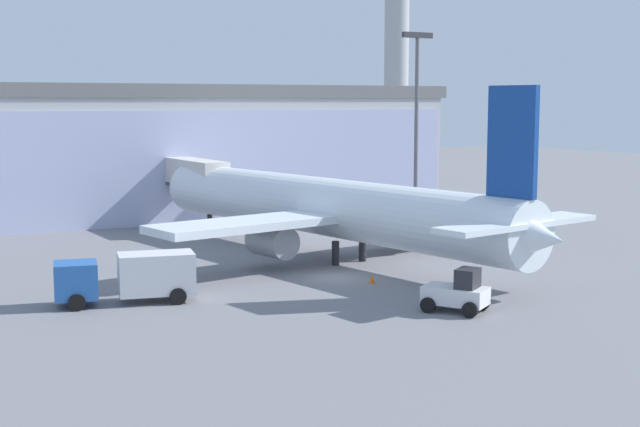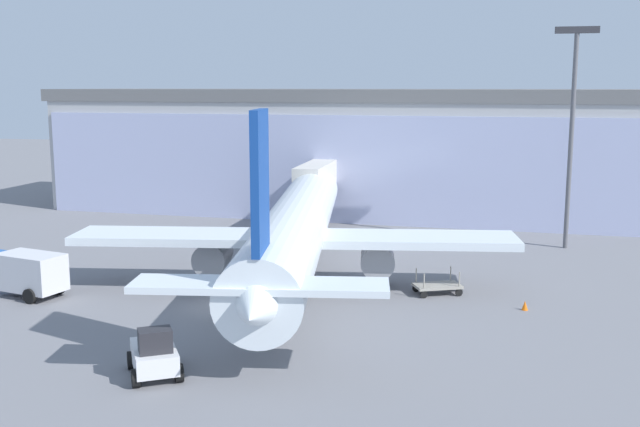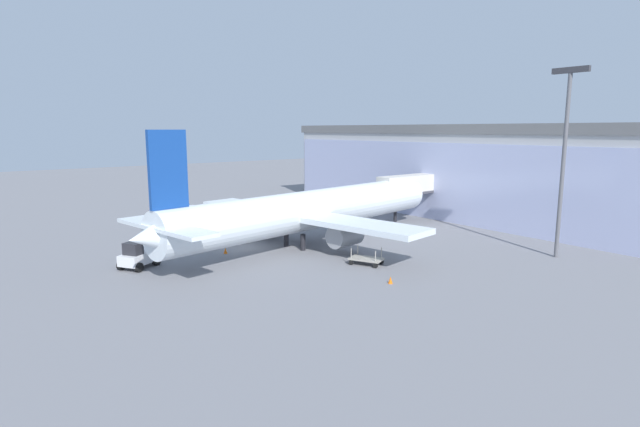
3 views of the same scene
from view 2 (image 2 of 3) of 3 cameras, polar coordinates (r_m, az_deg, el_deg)
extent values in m
plane|color=slate|center=(44.12, -7.34, -6.92)|extent=(240.00, 240.00, 0.00)
cube|color=#B1B1B1|center=(76.43, 1.52, 4.41)|extent=(57.46, 16.96, 11.04)
cube|color=#AFB6DA|center=(69.07, 0.08, 3.39)|extent=(55.82, 2.19, 9.94)
cube|color=slate|center=(76.11, 1.54, 9.01)|extent=(58.61, 17.29, 1.20)
cube|color=beige|center=(66.92, 0.05, 2.97)|extent=(2.43, 12.94, 2.40)
cube|color=#3F3F47|center=(67.05, 0.05, 2.08)|extent=(2.47, 12.94, 0.30)
cylinder|color=#4C4C51|center=(72.02, 0.82, 1.07)|extent=(0.70, 0.70, 3.51)
cylinder|color=#59595E|center=(60.76, 18.57, 5.11)|extent=(0.36, 0.36, 16.45)
cube|color=#333338|center=(60.75, 19.01, 13.09)|extent=(3.20, 0.40, 0.50)
cylinder|color=white|center=(48.40, -1.81, -1.00)|extent=(9.45, 35.62, 3.95)
cone|color=white|center=(65.84, -0.37, 1.86)|extent=(4.37, 3.58, 3.95)
cone|color=white|center=(31.29, -4.86, -7.02)|extent=(4.14, 4.51, 3.56)
cube|color=white|center=(46.75, -2.01, -1.88)|extent=(27.92, 8.47, 0.50)
cube|color=white|center=(32.08, -4.61, -5.49)|extent=(11.24, 4.09, 0.30)
cube|color=navy|center=(31.70, -4.59, 2.45)|extent=(0.86, 3.22, 6.05)
cylinder|color=gray|center=(48.30, -8.16, -3.23)|extent=(2.58, 3.49, 2.10)
cylinder|color=gray|center=(47.32, 4.40, -3.43)|extent=(2.58, 3.49, 2.10)
cylinder|color=black|center=(46.45, -3.57, -4.98)|extent=(0.50, 0.50, 1.60)
cylinder|color=black|center=(46.22, -0.64, -5.04)|extent=(0.50, 0.50, 1.60)
cylinder|color=black|center=(63.33, -0.56, -1.00)|extent=(0.40, 0.40, 1.60)
cube|color=silver|center=(48.22, -21.16, -4.16)|extent=(4.41, 3.08, 2.20)
cylinder|color=black|center=(47.05, -21.24, -5.89)|extent=(0.95, 0.50, 0.90)
cylinder|color=black|center=(48.50, -19.32, -5.32)|extent=(0.95, 0.50, 0.90)
cube|color=#9E998C|center=(46.41, 8.93, -5.45)|extent=(3.21, 2.60, 0.16)
cylinder|color=black|center=(47.53, 9.89, -5.49)|extent=(0.45, 0.29, 0.44)
cylinder|color=#9E998C|center=(47.32, 9.92, -4.52)|extent=(0.08, 0.08, 0.90)
cylinder|color=black|center=(46.24, 10.54, -5.94)|extent=(0.45, 0.29, 0.44)
cylinder|color=#9E998C|center=(46.03, 10.57, -4.95)|extent=(0.08, 0.08, 0.90)
cylinder|color=black|center=(46.77, 7.32, -5.68)|extent=(0.45, 0.29, 0.44)
cylinder|color=#9E998C|center=(46.56, 7.34, -4.69)|extent=(0.08, 0.08, 0.90)
cylinder|color=black|center=(45.47, 7.91, -6.14)|extent=(0.45, 0.29, 0.44)
cylinder|color=#9E998C|center=(45.25, 7.93, -5.13)|extent=(0.08, 0.08, 0.90)
cube|color=silver|center=(34.15, -12.52, -10.59)|extent=(3.20, 3.67, 0.90)
cube|color=#26262B|center=(33.23, -12.45, -9.43)|extent=(1.72, 1.58, 1.00)
cylinder|color=black|center=(35.28, -14.17, -10.76)|extent=(0.71, 0.87, 0.80)
cylinder|color=black|center=(35.44, -11.22, -10.56)|extent=(0.71, 0.87, 0.80)
cylinder|color=black|center=(33.19, -13.85, -12.08)|extent=(0.71, 0.87, 0.80)
cylinder|color=black|center=(33.36, -10.70, -11.85)|extent=(0.71, 0.87, 0.80)
cone|color=orange|center=(41.31, -7.52, -7.69)|extent=(0.36, 0.36, 0.55)
cone|color=orange|center=(44.26, 15.34, -6.77)|extent=(0.36, 0.36, 0.55)
camera|label=1|loc=(42.82, -85.82, -1.71)|focal=50.00mm
camera|label=3|loc=(31.92, 73.36, 1.10)|focal=28.00mm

